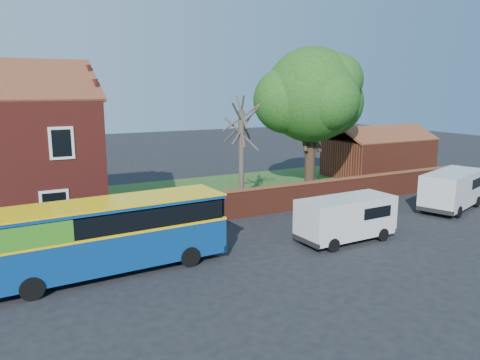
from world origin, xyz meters
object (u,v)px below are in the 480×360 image
bus (100,234)px  van_far (452,189)px  large_tree (311,98)px  van_near (346,217)px

bus → van_far: bearing=-2.4°
bus → large_tree: bearing=24.6°
bus → van_near: bearing=-10.1°
van_far → large_tree: size_ratio=0.56×
bus → van_far: 20.40m
bus → large_tree: size_ratio=0.95×
bus → van_near: (10.98, -1.30, -0.44)m
van_near → van_far: size_ratio=0.87×
van_near → van_far: van_far is taller
van_near → large_tree: bearing=60.9°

